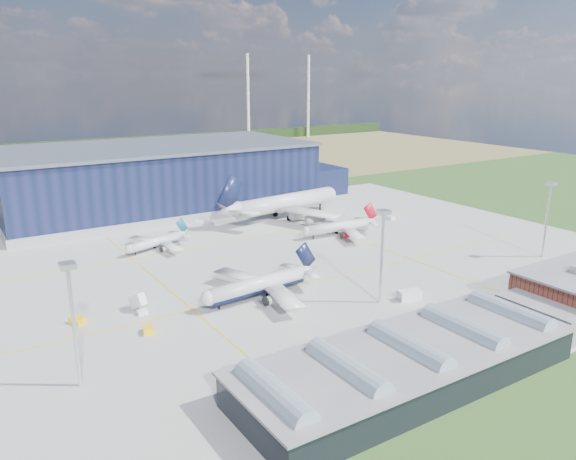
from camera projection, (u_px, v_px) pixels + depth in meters
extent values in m
plane|color=#274D1C|center=(279.00, 274.00, 154.84)|extent=(600.00, 600.00, 0.00)
cube|color=#A1A19C|center=(261.00, 264.00, 162.95)|extent=(220.00, 160.00, 0.06)
cube|color=yellow|center=(299.00, 285.00, 146.71)|extent=(180.00, 0.40, 0.02)
cube|color=yellow|center=(223.00, 243.00, 183.22)|extent=(180.00, 0.40, 0.02)
cube|color=yellow|center=(162.00, 284.00, 147.32)|extent=(0.40, 120.00, 0.02)
cube|color=yellow|center=(367.00, 243.00, 183.75)|extent=(0.40, 120.00, 0.02)
cube|color=olive|center=(84.00, 168.00, 333.33)|extent=(600.00, 220.00, 0.01)
cube|color=black|center=(56.00, 147.00, 397.16)|extent=(600.00, 8.00, 8.00)
cylinder|color=silver|center=(248.00, 98.00, 458.85)|extent=(2.40, 2.40, 70.00)
cylinder|color=silver|center=(308.00, 97.00, 490.07)|extent=(2.40, 2.40, 70.00)
cube|color=#0F1734|center=(156.00, 178.00, 228.58)|extent=(120.00, 60.00, 25.00)
cube|color=gray|center=(158.00, 204.00, 231.49)|extent=(121.00, 61.00, 3.20)
cube|color=#515967|center=(154.00, 146.00, 225.12)|extent=(122.00, 62.00, 1.20)
cube|color=#0F1734|center=(308.00, 179.00, 263.73)|extent=(24.00, 30.00, 12.00)
cube|color=black|center=(563.00, 278.00, 143.07)|extent=(44.00, 0.40, 1.40)
cube|color=black|center=(564.00, 266.00, 142.14)|extent=(44.00, 0.40, 1.40)
cube|color=black|center=(408.00, 366.00, 100.16)|extent=(65.00, 22.00, 6.00)
cube|color=slate|center=(409.00, 349.00, 99.31)|extent=(66.00, 23.00, 0.50)
cube|color=slate|center=(543.00, 316.00, 120.98)|extent=(10.00, 18.00, 6.00)
cylinder|color=#8FA1B1|center=(274.00, 395.00, 84.68)|extent=(4.40, 18.00, 4.40)
cylinder|color=#8FA1B1|center=(347.00, 370.00, 91.97)|extent=(4.40, 18.00, 4.40)
cylinder|color=#8FA1B1|center=(409.00, 348.00, 99.25)|extent=(4.40, 18.00, 4.40)
cylinder|color=#8FA1B1|center=(463.00, 330.00, 106.54)|extent=(4.40, 18.00, 4.40)
cylinder|color=#8FA1B1|center=(510.00, 313.00, 113.82)|extent=(4.40, 18.00, 4.40)
cylinder|color=silver|center=(74.00, 329.00, 96.35)|extent=(0.70, 0.70, 22.00)
cube|color=silver|center=(67.00, 266.00, 93.28)|extent=(2.60, 2.60, 1.00)
cylinder|color=silver|center=(381.00, 259.00, 132.77)|extent=(0.70, 0.70, 22.00)
cube|color=silver|center=(384.00, 212.00, 129.71)|extent=(2.60, 2.60, 1.00)
cylinder|color=silver|center=(546.00, 222.00, 166.60)|extent=(0.70, 0.70, 22.00)
cube|color=silver|center=(551.00, 184.00, 163.54)|extent=(2.60, 2.60, 1.00)
cube|color=yellow|center=(77.00, 321.00, 123.82)|extent=(3.46, 4.17, 1.50)
cube|color=yellow|center=(148.00, 330.00, 119.42)|extent=(2.97, 3.68, 1.38)
cube|color=white|center=(409.00, 295.00, 136.86)|extent=(6.19, 3.71, 2.52)
cube|color=white|center=(390.00, 218.00, 213.20)|extent=(2.34, 3.37, 1.41)
cube|color=white|center=(200.00, 222.00, 206.98)|extent=(3.48, 3.51, 1.29)
cube|color=white|center=(542.00, 285.00, 143.63)|extent=(4.92, 3.00, 2.21)
cube|color=white|center=(138.00, 305.00, 130.65)|extent=(3.02, 4.92, 2.94)
imported|color=#99999E|center=(489.00, 310.00, 130.06)|extent=(3.44, 1.82, 1.11)
imported|color=#99999E|center=(473.00, 315.00, 127.18)|extent=(4.15, 2.22, 1.30)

